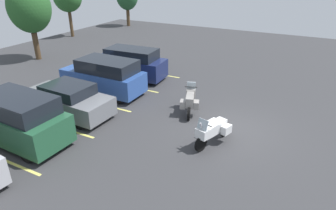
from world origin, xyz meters
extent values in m
cube|color=#38383A|center=(0.00, 0.00, -0.05)|extent=(44.00, 44.00, 0.10)
cylinder|color=black|center=(-2.23, 0.67, 0.32)|extent=(0.64, 0.31, 0.64)
cylinder|color=black|center=(-0.71, 0.19, 0.32)|extent=(0.64, 0.31, 0.64)
cube|color=white|center=(-1.47, 0.43, 0.71)|extent=(1.27, 0.75, 0.43)
cylinder|color=#B2B2B7|center=(-2.12, 0.63, 0.73)|extent=(0.50, 0.22, 1.11)
cylinder|color=black|center=(-2.04, 0.61, 1.11)|extent=(0.22, 0.60, 0.04)
cube|color=white|center=(-2.14, 0.64, 0.76)|extent=(0.57, 0.60, 0.39)
cube|color=#B2C1CC|center=(-2.18, 0.65, 1.15)|extent=(0.29, 0.47, 0.39)
cube|color=white|center=(-1.23, -0.01, 0.62)|extent=(0.49, 0.36, 0.36)
cube|color=white|center=(-1.02, 0.65, 0.62)|extent=(0.49, 0.36, 0.36)
cylinder|color=black|center=(1.30, 2.63, 0.30)|extent=(0.61, 0.32, 0.61)
cylinder|color=black|center=(-0.09, 2.13, 0.30)|extent=(0.61, 0.32, 0.61)
cube|color=gray|center=(0.60, 2.38, 0.72)|extent=(1.17, 0.72, 0.48)
cylinder|color=#B2B2B7|center=(1.19, 2.59, 0.70)|extent=(0.49, 0.23, 1.08)
cylinder|color=black|center=(1.11, 2.56, 1.14)|extent=(0.24, 0.60, 0.04)
cube|color=gray|center=(1.21, 2.60, 0.77)|extent=(0.56, 0.57, 0.43)
cube|color=#B2C1CC|center=(1.25, 2.62, 1.18)|extent=(0.30, 0.47, 0.39)
cube|color=gray|center=(0.18, 2.57, 0.60)|extent=(0.50, 0.38, 0.36)
cube|color=gray|center=(0.40, 1.96, 0.60)|extent=(0.50, 0.38, 0.36)
cube|color=#EAE066|center=(-3.42, 7.45, 0.00)|extent=(0.12, 4.93, 0.01)
cube|color=#EAE066|center=(-0.65, 7.45, 0.00)|extent=(0.12, 4.93, 0.01)
cube|color=#EAE066|center=(2.12, 7.45, 0.00)|extent=(0.12, 4.93, 0.01)
cube|color=#EAE066|center=(4.89, 7.45, 0.00)|extent=(0.12, 4.93, 0.01)
cube|color=#235638|center=(-4.97, 7.58, 0.79)|extent=(2.01, 4.67, 1.13)
cube|color=black|center=(-4.97, 7.27, 1.71)|extent=(1.82, 3.17, 0.70)
cylinder|color=black|center=(-4.11, 9.12, 0.34)|extent=(0.24, 0.69, 0.68)
cylinder|color=black|center=(-5.82, 6.03, 0.34)|extent=(0.24, 0.69, 0.68)
cylinder|color=black|center=(-4.20, 5.99, 0.34)|extent=(0.24, 0.69, 0.68)
cube|color=slate|center=(-2.23, 7.54, 0.62)|extent=(2.01, 4.58, 0.84)
cube|color=black|center=(-2.23, 7.38, 1.30)|extent=(1.78, 2.21, 0.51)
cylinder|color=black|center=(-2.96, 9.10, 0.31)|extent=(0.24, 0.63, 0.63)
cylinder|color=black|center=(-1.38, 9.04, 0.31)|extent=(0.24, 0.63, 0.63)
cylinder|color=black|center=(-3.08, 6.03, 0.31)|extent=(0.24, 0.63, 0.63)
cylinder|color=black|center=(-1.49, 5.97, 0.31)|extent=(0.24, 0.63, 0.63)
cube|color=#2D519E|center=(0.71, 7.72, 0.76)|extent=(1.92, 4.65, 1.07)
cube|color=black|center=(0.71, 7.35, 1.64)|extent=(1.76, 3.19, 0.68)
cylinder|color=black|center=(-0.10, 9.30, 0.35)|extent=(0.22, 0.71, 0.70)
cylinder|color=black|center=(1.54, 9.30, 0.35)|extent=(0.22, 0.71, 0.70)
cylinder|color=black|center=(-0.11, 6.15, 0.35)|extent=(0.22, 0.71, 0.70)
cylinder|color=black|center=(1.52, 6.14, 0.35)|extent=(0.22, 0.71, 0.70)
cube|color=navy|center=(3.46, 7.80, 0.74)|extent=(2.05, 4.65, 1.09)
cube|color=black|center=(3.47, 7.62, 1.61)|extent=(1.82, 3.23, 0.63)
cylinder|color=black|center=(2.61, 9.29, 0.30)|extent=(0.26, 0.62, 0.61)
cylinder|color=black|center=(4.11, 9.39, 0.30)|extent=(0.26, 0.62, 0.61)
cylinder|color=black|center=(2.81, 6.21, 0.30)|extent=(0.26, 0.62, 0.61)
cylinder|color=black|center=(4.31, 6.31, 0.30)|extent=(0.26, 0.62, 0.61)
cylinder|color=#4C3823|center=(3.70, 16.47, 1.01)|extent=(0.41, 0.41, 2.02)
ellipsoid|color=#285B28|center=(3.70, 16.47, 3.84)|extent=(3.04, 3.04, 3.64)
cylinder|color=#4C3823|center=(11.00, 19.97, 1.19)|extent=(0.32, 0.32, 2.38)
cylinder|color=#4C3823|center=(18.49, 18.23, 0.91)|extent=(0.39, 0.39, 1.82)
camera|label=1|loc=(-11.47, -2.71, 6.56)|focal=31.81mm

